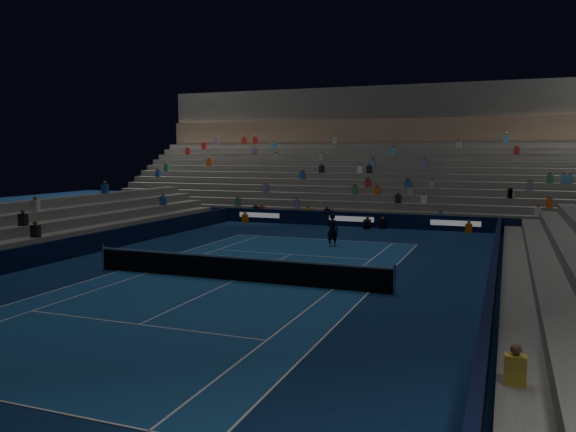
{
  "coord_description": "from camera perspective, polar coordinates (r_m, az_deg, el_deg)",
  "views": [
    {
      "loc": [
        10.06,
        -20.33,
        5.05
      ],
      "look_at": [
        0.0,
        6.0,
        2.0
      ],
      "focal_mm": 35.84,
      "sensor_mm": 36.0,
      "label": 1
    }
  ],
  "objects": [
    {
      "name": "sponsor_barrier_west",
      "position": [
        28.71,
        -23.01,
        -3.44
      ],
      "size": [
        0.25,
        37.0,
        1.0
      ],
      "primitive_type": "cube",
      "color": "black",
      "rests_on": "ground"
    },
    {
      "name": "tennis_player",
      "position": [
        31.53,
        4.43,
        -1.37
      ],
      "size": [
        0.71,
        0.5,
        1.84
      ],
      "primitive_type": "imported",
      "rotation": [
        0.0,
        0.0,
        3.05
      ],
      "color": "black",
      "rests_on": "ground"
    },
    {
      "name": "sponsor_barrier_far",
      "position": [
        40.37,
        6.35,
        -0.33
      ],
      "size": [
        44.0,
        0.25,
        1.0
      ],
      "primitive_type": "cube",
      "color": "black",
      "rests_on": "ground"
    },
    {
      "name": "ground",
      "position": [
        23.24,
        -5.32,
        -6.4
      ],
      "size": [
        90.0,
        90.0,
        0.0
      ],
      "primitive_type": "plane",
      "color": "#0C234A",
      "rests_on": "ground"
    },
    {
      "name": "sponsor_barrier_east",
      "position": [
        20.83,
        19.54,
        -6.8
      ],
      "size": [
        0.25,
        37.0,
        1.0
      ],
      "primitive_type": "cube",
      "color": "black",
      "rests_on": "ground"
    },
    {
      "name": "grandstand_main",
      "position": [
        49.3,
        9.15,
        4.15
      ],
      "size": [
        44.0,
        15.2,
        11.2
      ],
      "color": "slate",
      "rests_on": "ground"
    },
    {
      "name": "court_surface",
      "position": [
        23.24,
        -5.32,
        -6.39
      ],
      "size": [
        10.97,
        23.77,
        0.01
      ],
      "primitive_type": "cube",
      "color": "navy",
      "rests_on": "ground"
    },
    {
      "name": "tennis_net",
      "position": [
        23.13,
        -5.33,
        -5.18
      ],
      "size": [
        12.9,
        0.1,
        1.1
      ],
      "color": "#B2B2B7",
      "rests_on": "ground"
    },
    {
      "name": "broadcast_camera",
      "position": [
        39.17,
        7.77,
        -0.87
      ],
      "size": [
        0.56,
        0.92,
        0.55
      ],
      "color": "black",
      "rests_on": "ground"
    }
  ]
}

